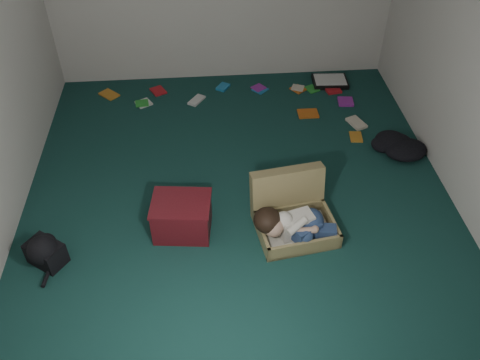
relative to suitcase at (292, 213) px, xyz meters
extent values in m
plane|color=#153E39|center=(-0.44, 0.39, -0.14)|extent=(4.50, 4.50, 0.00)
plane|color=silver|center=(-0.44, -1.86, 1.16)|extent=(4.50, 0.00, 4.50)
cube|color=#988854|center=(0.02, -0.13, -0.07)|extent=(0.72, 0.56, 0.15)
cube|color=silver|center=(0.02, -0.13, -0.11)|extent=(0.66, 0.50, 0.02)
cube|color=#988854|center=(-0.03, 0.17, 0.09)|extent=(0.68, 0.30, 0.48)
cube|color=white|center=(0.00, -0.15, 0.02)|extent=(0.32, 0.23, 0.21)
sphere|color=tan|center=(-0.20, -0.21, 0.07)|extent=(0.18, 0.18, 0.18)
ellipsoid|color=black|center=(-0.25, -0.17, 0.11)|extent=(0.24, 0.25, 0.20)
ellipsoid|color=navy|center=(0.14, -0.12, 0.02)|extent=(0.22, 0.25, 0.20)
cube|color=navy|center=(0.08, -0.24, 0.01)|extent=(0.27, 0.23, 0.13)
cube|color=navy|center=(0.22, -0.22, -0.02)|extent=(0.24, 0.15, 0.10)
sphere|color=white|center=(0.31, -0.18, -0.04)|extent=(0.10, 0.10, 0.10)
sphere|color=white|center=(0.32, -0.25, -0.04)|extent=(0.09, 0.09, 0.09)
cylinder|color=tan|center=(0.07, -0.27, 0.06)|extent=(0.18, 0.08, 0.06)
cube|color=#581118|center=(-0.96, 0.01, 0.02)|extent=(0.52, 0.43, 0.32)
cube|color=#581118|center=(-0.96, 0.01, 0.19)|extent=(0.54, 0.45, 0.02)
cube|color=black|center=(0.86, 2.34, -0.12)|extent=(0.44, 0.34, 0.05)
cube|color=white|center=(0.86, 2.34, -0.09)|extent=(0.40, 0.30, 0.01)
cube|color=orange|center=(-1.86, 2.30, -0.14)|extent=(0.18, 0.14, 0.02)
cube|color=red|center=(-1.27, 2.33, -0.14)|extent=(0.23, 0.22, 0.02)
cube|color=silver|center=(-0.81, 2.08, -0.14)|extent=(0.18, 0.22, 0.02)
cube|color=#227EB9|center=(-0.02, 2.26, -0.14)|extent=(0.20, 0.22, 0.02)
cube|color=#D36218|center=(0.44, 2.23, -0.14)|extent=(0.23, 0.21, 0.02)
cube|color=green|center=(0.61, 2.22, -0.14)|extent=(0.20, 0.15, 0.02)
cube|color=purple|center=(0.95, 1.90, -0.14)|extent=(0.23, 0.23, 0.02)
cube|color=beige|center=(0.97, 1.46, -0.14)|extent=(0.17, 0.21, 0.02)
cube|color=orange|center=(0.90, 1.22, -0.14)|extent=(0.21, 0.23, 0.02)
cube|color=red|center=(0.86, 2.16, -0.14)|extent=(0.23, 0.21, 0.02)
cube|color=silver|center=(-1.43, 2.07, -0.14)|extent=(0.21, 0.17, 0.02)
cube|color=#227EB9|center=(-0.48, 2.34, -0.14)|extent=(0.23, 0.23, 0.02)
cube|color=#D36218|center=(0.46, 1.70, -0.14)|extent=(0.16, 0.20, 0.02)
camera|label=1|loc=(-0.72, -3.07, 3.19)|focal=38.00mm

